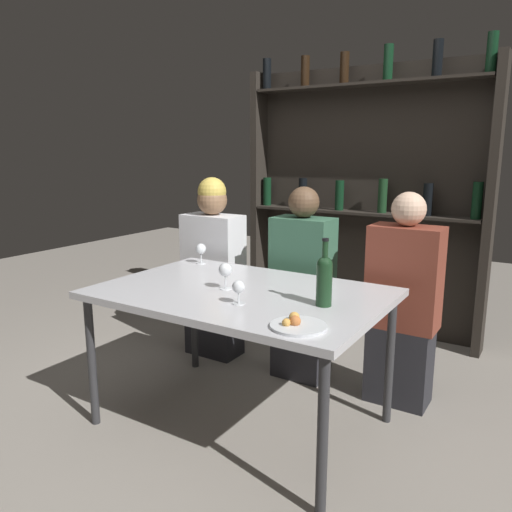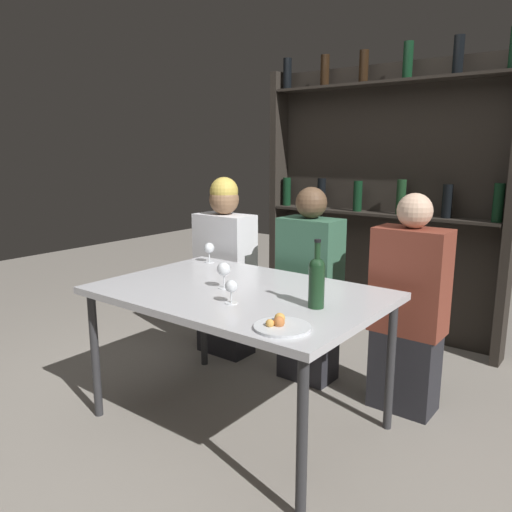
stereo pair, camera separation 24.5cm
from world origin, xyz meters
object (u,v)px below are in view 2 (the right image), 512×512
at_px(food_plate_0, 281,325).
at_px(wine_glass_1, 231,287).
at_px(wine_glass_2, 209,249).
at_px(seated_person_left, 225,270).
at_px(wine_bottle, 317,280).
at_px(seated_person_center, 309,291).
at_px(wine_glass_0, 224,270).
at_px(seated_person_right, 408,311).

bearing_deg(food_plate_0, wine_glass_1, 160.40).
xyz_separation_m(wine_glass_2, seated_person_left, (-0.13, 0.30, -0.21)).
distance_m(wine_bottle, seated_person_center, 0.87).
xyz_separation_m(food_plate_0, seated_person_left, (-1.17, 1.00, -0.14)).
distance_m(wine_glass_0, seated_person_right, 1.03).
height_order(seated_person_left, seated_person_right, seated_person_left).
xyz_separation_m(wine_bottle, wine_glass_0, (-0.54, -0.01, -0.03)).
relative_size(wine_bottle, seated_person_center, 0.26).
bearing_deg(wine_glass_1, seated_person_center, 97.27).
xyz_separation_m(wine_glass_0, wine_glass_1, (0.20, -0.17, -0.02)).
distance_m(wine_glass_0, seated_person_left, 0.95).
bearing_deg(seated_person_right, food_plate_0, -98.28).
height_order(seated_person_center, seated_person_right, seated_person_center).
relative_size(wine_bottle, wine_glass_1, 2.78).
xyz_separation_m(wine_glass_2, food_plate_0, (1.03, -0.70, -0.08)).
xyz_separation_m(wine_bottle, seated_person_left, (-1.14, 0.69, -0.26)).
bearing_deg(food_plate_0, seated_person_center, 115.58).
height_order(wine_glass_2, seated_person_center, seated_person_center).
height_order(wine_bottle, seated_person_left, seated_person_left).
relative_size(wine_bottle, seated_person_left, 0.25).
distance_m(wine_bottle, seated_person_left, 1.35).
bearing_deg(food_plate_0, wine_glass_0, 151.69).
relative_size(wine_glass_1, wine_glass_2, 0.89).
distance_m(wine_glass_2, seated_person_right, 1.24).
height_order(wine_glass_2, food_plate_0, wine_glass_2).
bearing_deg(food_plate_0, seated_person_left, 139.33).
distance_m(wine_bottle, seated_person_right, 0.77).
bearing_deg(wine_glass_1, wine_bottle, 28.26).
relative_size(wine_glass_2, seated_person_center, 0.10).
bearing_deg(seated_person_right, wine_glass_0, -135.50).
height_order(food_plate_0, seated_person_left, seated_person_left).
bearing_deg(wine_glass_0, wine_glass_1, -41.42).
bearing_deg(seated_person_right, seated_person_left, -180.00).
bearing_deg(wine_glass_1, wine_glass_2, 139.36).
height_order(wine_glass_1, food_plate_0, wine_glass_1).
xyz_separation_m(wine_glass_2, seated_person_right, (1.18, 0.30, -0.25)).
bearing_deg(seated_person_left, wine_bottle, -31.10).
height_order(wine_bottle, food_plate_0, wine_bottle).
distance_m(wine_glass_2, seated_person_center, 0.68).
distance_m(food_plate_0, seated_person_right, 1.03).
relative_size(food_plate_0, seated_person_left, 0.18).
height_order(wine_glass_0, seated_person_right, seated_person_right).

